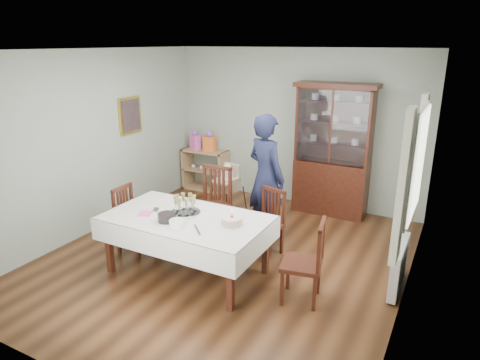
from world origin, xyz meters
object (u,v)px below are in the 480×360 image
Objects in this scene: chair_end_left at (135,232)px; gift_bag_pink at (195,141)px; chair_far_left at (212,219)px; gift_bag_orange at (210,142)px; chair_end_right at (303,277)px; champagne_tray at (185,208)px; sideboard at (205,170)px; woman at (266,177)px; chair_far_right at (266,235)px; birthday_cake at (232,222)px; high_chair at (228,198)px; china_cabinet at (333,148)px; dining_table at (187,245)px.

gift_bag_pink is (-0.72, 2.63, 0.69)m from chair_end_left.
gift_bag_orange is (-1.16, 1.83, 0.66)m from chair_far_left.
chair_end_right is at bearing -40.04° from gift_bag_pink.
champagne_tray is at bearing -96.18° from chair_end_left.
chair_far_left is 2.45m from gift_bag_pink.
woman reaches higher than sideboard.
chair_far_right reaches higher than sideboard.
gift_bag_pink reaches higher than birthday_cake.
sideboard is 2.88m from chair_far_right.
champagne_tray is at bearing -84.82° from chair_far_left.
chair_end_left is 0.96× the size of high_chair.
birthday_cake reaches higher than chair_end_left.
gift_bag_pink is at bearing -9.10° from woman.
sideboard is 3.54m from birthday_cake.
woman is at bearing -152.17° from chair_end_right.
chair_end_right is (2.49, -0.06, 0.02)m from chair_end_left.
high_chair is at bearing -47.03° from gift_bag_orange.
high_chair is 2.50× the size of champagne_tray.
sideboard is (-2.50, 0.02, -0.72)m from china_cabinet.
chair_end_right reaches higher than chair_end_left.
china_cabinet reaches higher than chair_far_left.
chair_end_right is at bearing 152.35° from woman.
chair_end_right is 2.57× the size of gift_bag_pink.
champagne_tray is (0.93, -0.08, 0.56)m from chair_end_left.
gift_bag_orange is at bearing 116.00° from champagne_tray.
champagne_tray reaches higher than high_chair.
sideboard reaches higher than dining_table.
gift_bag_orange reaches higher than high_chair.
chair_far_right is at bearing 138.81° from woman.
chair_end_left is at bearing 170.19° from dining_table.
woman is (0.41, 1.44, 0.54)m from dining_table.
chair_far_left is at bearing -50.84° from gift_bag_pink.
high_chair reaches higher than sideboard.
china_cabinet is 2.03× the size of chair_far_left.
chair_end_right is 2.47m from high_chair.
china_cabinet is 7.70× the size of birthday_cake.
chair_end_left is at bearing -100.87° from high_chair.
chair_far_right is at bearing 88.09° from birthday_cake.
dining_table is at bearing -81.79° from chair_far_left.
chair_far_right is (0.88, -0.05, -0.05)m from chair_far_left.
china_cabinet is at bearing -89.57° from woman.
chair_far_left is at bearing -127.76° from chair_end_right.
dining_table is 2.20× the size of chair_end_left.
chair_end_left is (0.51, -2.65, -0.13)m from sideboard.
woman is at bearing -49.11° from chair_end_left.
sideboard is at bearing 117.88° from champagne_tray.
chair_end_right reaches higher than birthday_cake.
chair_far_right is at bearing -145.58° from chair_end_right.
high_chair is at bearing -141.93° from china_cabinet.
china_cabinet reaches higher than high_chair.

